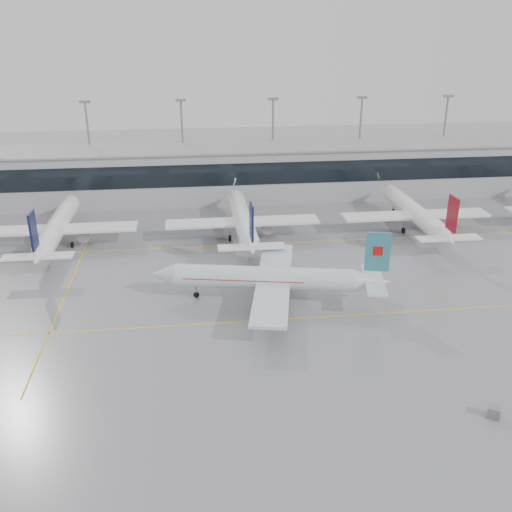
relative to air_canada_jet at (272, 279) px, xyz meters
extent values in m
plane|color=gray|center=(-1.74, -6.12, -3.63)|extent=(320.00, 320.00, 0.00)
cube|color=yellow|center=(-1.74, -6.12, -3.63)|extent=(120.00, 0.25, 0.01)
cube|color=yellow|center=(-1.74, 23.88, -3.63)|extent=(120.00, 0.25, 0.01)
cube|color=yellow|center=(-31.74, 8.88, -3.63)|extent=(0.25, 60.00, 0.01)
cube|color=#A1A0A4|center=(-1.74, 55.88, 2.37)|extent=(180.00, 15.00, 12.00)
cube|color=black|center=(-1.74, 48.33, 3.87)|extent=(180.00, 0.20, 5.00)
cube|color=gray|center=(-1.74, 55.88, 8.57)|extent=(182.00, 16.00, 0.40)
cylinder|color=gray|center=(-34.74, 61.88, 7.37)|extent=(0.50, 0.50, 22.00)
cube|color=gray|center=(-34.74, 61.88, 18.67)|extent=(2.40, 1.00, 0.60)
cylinder|color=gray|center=(-12.74, 61.88, 7.37)|extent=(0.50, 0.50, 22.00)
cube|color=gray|center=(-12.74, 61.88, 18.67)|extent=(2.40, 1.00, 0.60)
cylinder|color=gray|center=(9.26, 61.88, 7.37)|extent=(0.50, 0.50, 22.00)
cube|color=gray|center=(9.26, 61.88, 18.67)|extent=(2.40, 1.00, 0.60)
cylinder|color=gray|center=(31.26, 61.88, 7.37)|extent=(0.50, 0.50, 22.00)
cube|color=gray|center=(31.26, 61.88, 18.67)|extent=(2.40, 1.00, 0.60)
cylinder|color=gray|center=(53.26, 61.88, 7.37)|extent=(0.50, 0.50, 22.00)
cube|color=gray|center=(53.26, 61.88, 18.67)|extent=(2.40, 1.00, 0.60)
cylinder|color=silver|center=(-1.26, 0.26, 0.08)|extent=(26.92, 8.83, 3.51)
cone|color=silver|center=(-16.32, 3.35, 0.08)|extent=(4.62, 4.24, 3.51)
cone|color=silver|center=(14.59, -3.00, 0.08)|extent=(6.19, 4.57, 3.51)
cube|color=silver|center=(0.21, -0.04, -0.32)|extent=(10.73, 29.40, 0.45)
cube|color=silver|center=(14.79, -3.04, 0.38)|extent=(4.99, 11.49, 0.25)
cube|color=teal|center=(14.98, -3.08, 4.83)|extent=(3.60, 1.07, 5.99)
cylinder|color=gray|center=(-1.24, -4.64, -1.82)|extent=(3.95, 2.78, 2.10)
cylinder|color=gray|center=(0.69, 4.76, -1.82)|extent=(3.95, 2.78, 2.10)
cylinder|color=gray|center=(-11.43, 2.35, -2.43)|extent=(0.20, 0.20, 1.51)
cylinder|color=black|center=(-11.43, 2.35, -3.18)|extent=(0.94, 0.48, 0.90)
cylinder|color=gray|center=(0.67, -2.79, -2.33)|extent=(0.24, 0.24, 1.51)
cylinder|color=black|center=(0.67, -2.79, -3.08)|extent=(1.17, 0.66, 1.10)
cylinder|color=gray|center=(1.71, 2.30, -2.33)|extent=(0.24, 0.24, 1.51)
cylinder|color=black|center=(1.71, 2.30, -3.08)|extent=(1.17, 0.66, 1.10)
cube|color=#B70F0F|center=(14.98, -3.08, 5.04)|extent=(1.46, 0.72, 1.40)
cube|color=#B70F0F|center=(-4.20, 0.86, 0.28)|extent=(18.35, 7.10, 0.12)
cylinder|color=white|center=(-36.74, 28.88, 0.17)|extent=(3.59, 27.36, 3.59)
cone|color=white|center=(-36.74, 44.56, 0.17)|extent=(3.59, 4.00, 3.59)
cone|color=white|center=(-36.74, 12.40, 0.17)|extent=(3.59, 5.60, 3.59)
cube|color=white|center=(-36.74, 27.38, -0.23)|extent=(29.64, 5.00, 0.45)
cube|color=white|center=(-36.74, 12.20, 0.47)|extent=(11.40, 2.80, 0.25)
cube|color=#0E1338|center=(-36.74, 12.00, 5.02)|extent=(0.35, 3.60, 6.12)
cylinder|color=gray|center=(-41.54, 27.88, -1.73)|extent=(2.10, 3.60, 2.10)
cylinder|color=gray|center=(-31.94, 27.88, -1.73)|extent=(2.10, 3.60, 2.10)
cylinder|color=gray|center=(-36.74, 39.56, -2.41)|extent=(0.20, 0.20, 1.56)
cylinder|color=black|center=(-36.74, 39.56, -3.18)|extent=(0.30, 0.90, 0.90)
cylinder|color=gray|center=(-39.34, 26.38, -2.31)|extent=(0.24, 0.24, 1.56)
cylinder|color=black|center=(-39.34, 26.38, -3.08)|extent=(0.45, 1.10, 1.10)
cylinder|color=gray|center=(-34.14, 26.38, -2.31)|extent=(0.24, 0.24, 1.56)
cylinder|color=black|center=(-34.14, 26.38, -3.08)|extent=(0.45, 1.10, 1.10)
cylinder|color=white|center=(-1.74, 28.88, 0.17)|extent=(3.59, 27.36, 3.59)
cone|color=white|center=(-1.74, 44.56, 0.17)|extent=(3.59, 4.00, 3.59)
cone|color=white|center=(-1.74, 12.40, 0.17)|extent=(3.59, 5.60, 3.59)
cube|color=white|center=(-1.74, 27.38, -0.23)|extent=(29.64, 5.00, 0.45)
cube|color=white|center=(-1.74, 12.20, 0.47)|extent=(11.40, 2.80, 0.25)
cube|color=#0E1338|center=(-1.74, 12.00, 5.02)|extent=(0.35, 3.60, 6.12)
cylinder|color=gray|center=(-6.54, 27.88, -1.73)|extent=(2.10, 3.60, 2.10)
cylinder|color=gray|center=(3.06, 27.88, -1.73)|extent=(2.10, 3.60, 2.10)
cylinder|color=gray|center=(-1.74, 39.56, -2.41)|extent=(0.20, 0.20, 1.56)
cylinder|color=black|center=(-1.74, 39.56, -3.18)|extent=(0.30, 0.90, 0.90)
cylinder|color=gray|center=(-4.34, 26.38, -2.31)|extent=(0.24, 0.24, 1.56)
cylinder|color=black|center=(-4.34, 26.38, -3.08)|extent=(0.45, 1.10, 1.10)
cylinder|color=gray|center=(0.86, 26.38, -2.31)|extent=(0.24, 0.24, 1.56)
cylinder|color=black|center=(0.86, 26.38, -3.08)|extent=(0.45, 1.10, 1.10)
cylinder|color=white|center=(33.26, 28.88, 0.17)|extent=(3.59, 27.36, 3.59)
cone|color=white|center=(33.26, 44.56, 0.17)|extent=(3.59, 4.00, 3.59)
cone|color=white|center=(33.26, 12.40, 0.17)|extent=(3.59, 5.60, 3.59)
cube|color=white|center=(33.26, 27.38, -0.23)|extent=(29.64, 5.00, 0.45)
cube|color=white|center=(33.26, 12.20, 0.47)|extent=(11.40, 2.80, 0.25)
cube|color=maroon|center=(33.26, 12.00, 5.02)|extent=(0.35, 3.60, 6.12)
cylinder|color=gray|center=(28.46, 27.88, -1.73)|extent=(2.10, 3.60, 2.10)
cylinder|color=gray|center=(38.06, 27.88, -1.73)|extent=(2.10, 3.60, 2.10)
cylinder|color=gray|center=(33.26, 39.56, -2.41)|extent=(0.20, 0.20, 1.56)
cylinder|color=black|center=(33.26, 39.56, -3.18)|extent=(0.30, 0.90, 0.90)
cylinder|color=gray|center=(30.66, 26.38, -2.31)|extent=(0.24, 0.24, 1.56)
cylinder|color=black|center=(30.66, 26.38, -3.08)|extent=(0.45, 1.10, 1.10)
cylinder|color=gray|center=(35.86, 26.38, -2.31)|extent=(0.24, 0.24, 1.56)
cylinder|color=black|center=(35.86, 26.38, -3.08)|extent=(0.45, 1.10, 1.10)
cube|color=slate|center=(19.57, -30.37, -2.99)|extent=(1.74, 1.71, 1.30)
camera|label=1|loc=(-11.88, -77.01, 35.80)|focal=40.00mm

